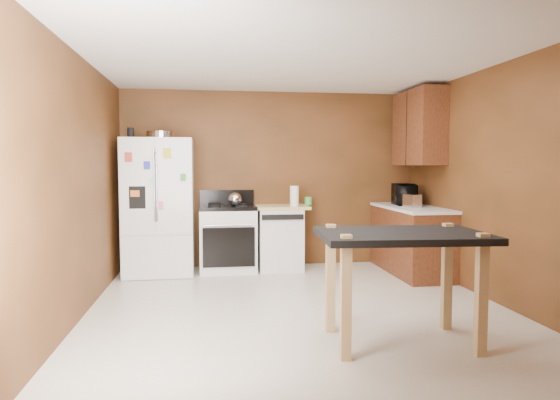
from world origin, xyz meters
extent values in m
plane|color=beige|center=(0.00, 0.00, 0.00)|extent=(4.50, 4.50, 0.00)
plane|color=white|center=(0.00, 0.00, 2.50)|extent=(4.50, 4.50, 0.00)
plane|color=brown|center=(0.00, 2.25, 1.25)|extent=(4.20, 0.00, 4.20)
plane|color=brown|center=(0.00, -2.25, 1.25)|extent=(4.20, 0.00, 4.20)
plane|color=brown|center=(-2.10, 0.00, 1.25)|extent=(0.00, 4.50, 4.50)
plane|color=brown|center=(2.10, 0.00, 1.25)|extent=(0.00, 4.50, 4.50)
cylinder|color=silver|center=(-1.51, 1.85, 1.85)|extent=(0.37, 0.37, 0.09)
cylinder|color=black|center=(-1.88, 1.75, 1.87)|extent=(0.09, 0.09, 0.13)
sphere|color=silver|center=(-0.55, 1.82, 0.99)|extent=(0.18, 0.18, 0.18)
cylinder|color=white|center=(0.27, 1.82, 1.03)|extent=(0.16, 0.16, 0.28)
cylinder|color=green|center=(0.50, 2.00, 0.95)|extent=(0.14, 0.14, 0.11)
cube|color=silver|center=(1.75, 1.32, 0.98)|extent=(0.18, 0.25, 0.17)
imported|color=black|center=(1.80, 1.71, 1.03)|extent=(0.39, 0.52, 0.26)
cube|color=white|center=(-1.55, 1.88, 0.90)|extent=(0.90, 0.75, 1.80)
cube|color=white|center=(-1.78, 1.49, 1.18)|extent=(0.43, 0.02, 1.20)
cube|color=white|center=(-1.32, 1.49, 1.18)|extent=(0.43, 0.02, 1.20)
cube|color=white|center=(-1.55, 1.49, 0.28)|extent=(0.88, 0.02, 0.54)
cube|color=black|center=(-1.78, 1.48, 1.05)|extent=(0.20, 0.01, 0.28)
cylinder|color=silver|center=(-1.56, 1.46, 1.20)|extent=(0.02, 0.02, 0.90)
cylinder|color=silver|center=(-1.54, 1.46, 1.20)|extent=(0.02, 0.02, 0.90)
cube|color=#C83D2F|center=(-1.87, 1.46, 1.55)|extent=(0.09, 0.00, 0.12)
cube|color=#2F38C9|center=(-1.65, 1.46, 1.45)|extent=(0.08, 0.00, 0.10)
cube|color=yellow|center=(-1.40, 1.46, 1.60)|extent=(0.10, 0.00, 0.13)
cube|color=green|center=(-1.21, 1.46, 1.30)|extent=(0.07, 0.00, 0.09)
cube|color=orange|center=(-1.80, 1.46, 1.10)|extent=(0.11, 0.00, 0.08)
cube|color=pink|center=(-1.50, 1.46, 0.95)|extent=(0.08, 0.00, 0.11)
cube|color=white|center=(-1.25, 1.46, 0.80)|extent=(0.09, 0.00, 0.10)
cube|color=#AAFEFF|center=(-1.60, 1.46, 1.25)|extent=(0.07, 0.00, 0.07)
cube|color=white|center=(-0.64, 1.93, 0.42)|extent=(0.76, 0.65, 0.85)
cube|color=black|center=(-0.64, 1.93, 0.88)|extent=(0.76, 0.65, 0.05)
cube|color=black|center=(-0.64, 2.21, 1.00)|extent=(0.76, 0.06, 0.20)
cube|color=black|center=(-0.64, 1.59, 0.38)|extent=(0.68, 0.02, 0.52)
cylinder|color=silver|center=(-0.64, 1.58, 0.67)|extent=(0.62, 0.02, 0.02)
cylinder|color=black|center=(-0.82, 2.08, 0.91)|extent=(0.17, 0.17, 0.02)
cylinder|color=black|center=(-0.46, 2.08, 0.91)|extent=(0.17, 0.17, 0.02)
cylinder|color=black|center=(-0.82, 1.77, 0.91)|extent=(0.17, 0.17, 0.02)
cylinder|color=black|center=(-0.46, 1.77, 0.91)|extent=(0.17, 0.17, 0.02)
cube|color=white|center=(0.08, 1.95, 0.42)|extent=(0.60, 0.60, 0.85)
cube|color=black|center=(0.08, 1.64, 0.76)|extent=(0.56, 0.02, 0.07)
cube|color=tan|center=(0.08, 1.95, 0.87)|extent=(0.78, 0.62, 0.04)
cube|color=brown|center=(1.80, 1.45, 0.43)|extent=(0.60, 1.55, 0.86)
cube|color=white|center=(1.80, 1.45, 0.88)|extent=(0.63, 1.58, 0.04)
cube|color=brown|center=(1.93, 1.55, 1.95)|extent=(0.35, 1.05, 1.00)
cube|color=black|center=(1.75, 1.55, 1.95)|extent=(0.01, 0.01, 1.00)
cube|color=black|center=(0.65, -1.08, 0.89)|extent=(1.37, 0.96, 0.05)
cube|color=tan|center=(0.15, -0.73, 0.47)|extent=(0.08, 0.08, 0.94)
cube|color=tan|center=(1.19, -0.80, 0.47)|extent=(0.08, 0.08, 0.94)
cube|color=tan|center=(0.11, -1.37, 0.47)|extent=(0.08, 0.08, 0.94)
cube|color=tan|center=(1.14, -1.44, 0.47)|extent=(0.08, 0.08, 0.94)
camera|label=1|loc=(-0.89, -4.89, 1.45)|focal=32.00mm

